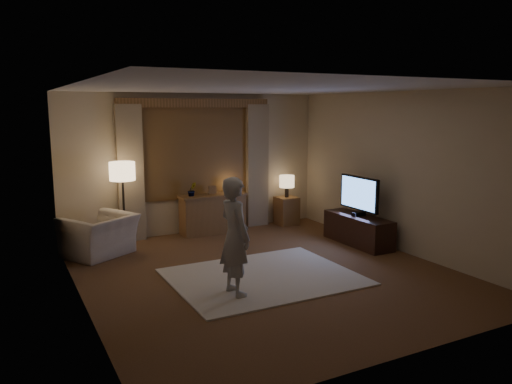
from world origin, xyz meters
TOP-DOWN VIEW (x-y plane):
  - room at (0.00, 0.50)m, footprint 5.04×5.54m
  - rug at (-0.13, -0.16)m, footprint 2.50×2.00m
  - sideboard at (0.23, 2.50)m, footprint 1.20×0.40m
  - picture_frame at (0.23, 2.50)m, footprint 0.16×0.02m
  - plant at (-0.17, 2.50)m, footprint 0.17×0.13m
  - table_lamp_sideboard at (0.63, 2.50)m, footprint 0.22×0.22m
  - floor_lamp at (-1.47, 2.29)m, footprint 0.42×0.42m
  - armchair at (-1.94, 1.98)m, footprint 1.31×1.27m
  - side_table at (1.82, 2.45)m, footprint 0.40×0.40m
  - table_lamp_side at (1.82, 2.45)m, footprint 0.30×0.30m
  - tv_stand at (2.15, 0.61)m, footprint 0.45×1.40m
  - tv at (2.15, 0.61)m, footprint 0.23×0.94m
  - person at (-0.75, -0.57)m, footprint 0.39×0.57m

SIDE VIEW (x-z plane):
  - rug at x=-0.13m, z-range 0.00..0.02m
  - tv_stand at x=2.15m, z-range 0.00..0.50m
  - side_table at x=1.82m, z-range 0.00..0.56m
  - armchair at x=-1.94m, z-range 0.00..0.65m
  - sideboard at x=0.23m, z-range 0.00..0.70m
  - person at x=-0.75m, z-range 0.02..1.51m
  - picture_frame at x=0.23m, z-range 0.70..0.90m
  - plant at x=-0.17m, z-range 0.70..1.00m
  - table_lamp_side at x=1.82m, z-range 0.65..1.09m
  - tv at x=2.15m, z-range 0.54..1.22m
  - table_lamp_sideboard at x=0.63m, z-range 0.75..1.05m
  - floor_lamp at x=-1.47m, z-range 0.49..1.94m
  - room at x=0.00m, z-range 0.01..2.65m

